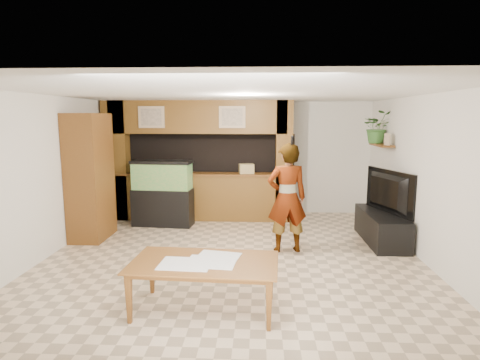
# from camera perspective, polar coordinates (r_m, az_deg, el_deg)

# --- Properties ---
(floor) EXTENTS (6.50, 6.50, 0.00)m
(floor) POSITION_cam_1_polar(r_m,az_deg,el_deg) (6.57, -1.07, -11.10)
(floor) COLOR #CCB08E
(floor) RESTS_ON ground
(ceiling) EXTENTS (6.50, 6.50, 0.00)m
(ceiling) POSITION_cam_1_polar(r_m,az_deg,el_deg) (6.18, -1.15, 12.18)
(ceiling) COLOR white
(ceiling) RESTS_ON wall_back
(wall_back) EXTENTS (6.00, 0.00, 6.00)m
(wall_back) POSITION_cam_1_polar(r_m,az_deg,el_deg) (9.46, 0.21, 3.17)
(wall_back) COLOR beige
(wall_back) RESTS_ON floor
(wall_left) EXTENTS (0.00, 6.50, 6.50)m
(wall_left) POSITION_cam_1_polar(r_m,az_deg,el_deg) (7.10, -26.03, 0.34)
(wall_left) COLOR beige
(wall_left) RESTS_ON floor
(wall_right) EXTENTS (0.00, 6.50, 6.50)m
(wall_right) POSITION_cam_1_polar(r_m,az_deg,el_deg) (6.74, 25.24, -0.02)
(wall_right) COLOR beige
(wall_right) RESTS_ON floor
(partition) EXTENTS (4.20, 0.99, 2.60)m
(partition) POSITION_cam_1_polar(r_m,az_deg,el_deg) (8.95, -6.06, 2.87)
(partition) COLOR brown
(partition) RESTS_ON floor
(wall_clock) EXTENTS (0.05, 0.25, 0.25)m
(wall_clock) POSITION_cam_1_polar(r_m,az_deg,el_deg) (7.92, -22.65, 5.72)
(wall_clock) COLOR black
(wall_clock) RESTS_ON wall_left
(wall_shelf) EXTENTS (0.25, 0.90, 0.04)m
(wall_shelf) POSITION_cam_1_polar(r_m,az_deg,el_deg) (8.48, 19.48, 4.71)
(wall_shelf) COLOR brown
(wall_shelf) RESTS_ON wall_right
(pantry_cabinet) EXTENTS (0.58, 0.95, 2.32)m
(pantry_cabinet) POSITION_cam_1_polar(r_m,az_deg,el_deg) (7.89, -20.55, 0.42)
(pantry_cabinet) COLOR brown
(pantry_cabinet) RESTS_ON floor
(trash_can) EXTENTS (0.29, 0.29, 0.52)m
(trash_can) POSITION_cam_1_polar(r_m,az_deg,el_deg) (7.84, -20.40, -6.33)
(trash_can) COLOR #B2B2B7
(trash_can) RESTS_ON floor
(aquarium) EXTENTS (1.23, 0.46, 1.37)m
(aquarium) POSITION_cam_1_polar(r_m,az_deg,el_deg) (8.50, -10.94, -1.95)
(aquarium) COLOR black
(aquarium) RESTS_ON floor
(tv_stand) EXTENTS (0.59, 1.61, 0.54)m
(tv_stand) POSITION_cam_1_polar(r_m,az_deg,el_deg) (7.77, 19.47, -6.36)
(tv_stand) COLOR black
(tv_stand) RESTS_ON floor
(television) EXTENTS (0.58, 1.34, 0.78)m
(television) POSITION_cam_1_polar(r_m,az_deg,el_deg) (7.63, 19.72, -1.59)
(television) COLOR black
(television) RESTS_ON tv_stand
(photo_frame) EXTENTS (0.07, 0.17, 0.22)m
(photo_frame) POSITION_cam_1_polar(r_m,az_deg,el_deg) (8.15, 20.20, 5.44)
(photo_frame) COLOR tan
(photo_frame) RESTS_ON wall_shelf
(potted_plant) EXTENTS (0.60, 0.52, 0.66)m
(potted_plant) POSITION_cam_1_polar(r_m,az_deg,el_deg) (8.68, 18.97, 7.14)
(potted_plant) COLOR #316126
(potted_plant) RESTS_ON wall_shelf
(person) EXTENTS (0.73, 0.55, 1.83)m
(person) POSITION_cam_1_polar(r_m,az_deg,el_deg) (6.73, 6.70, -2.57)
(person) COLOR #8E714E
(person) RESTS_ON floor
(microphone) EXTENTS (0.04, 0.10, 0.17)m
(microphone) POSITION_cam_1_polar(r_m,az_deg,el_deg) (6.45, 7.40, 5.55)
(microphone) COLOR black
(microphone) RESTS_ON person
(dining_table) EXTENTS (1.75, 1.04, 0.60)m
(dining_table) POSITION_cam_1_polar(r_m,az_deg,el_deg) (4.83, -5.14, -14.92)
(dining_table) COLOR brown
(dining_table) RESTS_ON floor
(newspaper_a) EXTENTS (0.61, 0.46, 0.01)m
(newspaper_a) POSITION_cam_1_polar(r_m,az_deg,el_deg) (4.69, -7.78, -11.73)
(newspaper_a) COLOR silver
(newspaper_a) RESTS_ON dining_table
(newspaper_b) EXTENTS (0.61, 0.47, 0.01)m
(newspaper_b) POSITION_cam_1_polar(r_m,az_deg,el_deg) (4.71, -4.15, -11.57)
(newspaper_b) COLOR silver
(newspaper_b) RESTS_ON dining_table
(newspaper_c) EXTENTS (0.56, 0.46, 0.01)m
(newspaper_c) POSITION_cam_1_polar(r_m,az_deg,el_deg) (4.89, -3.09, -10.79)
(newspaper_c) COLOR silver
(newspaper_c) RESTS_ON dining_table
(counter_box) EXTENTS (0.35, 0.27, 0.21)m
(counter_box) POSITION_cam_1_polar(r_m,az_deg,el_deg) (8.68, 0.93, 1.61)
(counter_box) COLOR #A28D58
(counter_box) RESTS_ON partition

